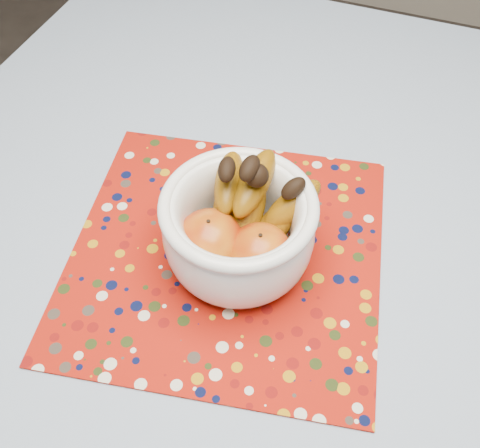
% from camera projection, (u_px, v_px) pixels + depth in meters
% --- Properties ---
extents(table, '(1.20, 1.20, 0.75)m').
position_uv_depth(table, '(295.00, 283.00, 0.87)').
color(table, brown).
rests_on(table, ground).
extents(tablecloth, '(1.32, 1.32, 0.01)m').
position_uv_depth(tablecloth, '(299.00, 252.00, 0.80)').
color(tablecloth, slate).
rests_on(tablecloth, table).
extents(placemat, '(0.50, 0.50, 0.00)m').
position_uv_depth(placemat, '(226.00, 253.00, 0.79)').
color(placemat, '#981308').
rests_on(placemat, tablecloth).
extents(fruit_bowl, '(0.23, 0.21, 0.17)m').
position_uv_depth(fruit_bowl, '(243.00, 223.00, 0.73)').
color(fruit_bowl, white).
rests_on(fruit_bowl, placemat).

